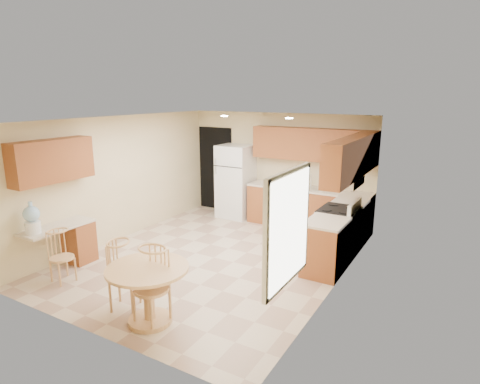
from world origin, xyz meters
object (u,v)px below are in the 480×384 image
Objects in this scene: refrigerator at (236,181)px; stove at (338,232)px; chair_desk at (57,253)px; chair_table_b at (145,282)px; dining_table at (148,287)px; water_crock at (32,219)px; chair_table_a at (119,271)px.

stove is at bearing -22.99° from refrigerator.
refrigerator is 4.52m from chair_desk.
dining_table is at bearing -57.73° from chair_table_b.
chair_desk is at bearing -1.13° from chair_table_b.
dining_table is at bearing -1.86° from water_crock.
stove is at bearing 125.27° from chair_table_a.
chair_table_a is at bearing -79.35° from refrigerator.
stove is at bearing -106.96° from chair_table_b.
stove is at bearing 40.06° from water_crock.
chair_desk is at bearing -136.91° from stove.
chair_table_b is at bearing -112.13° from stove.
stove is 5.16m from water_crock.
chair_table_b is at bearing 91.35° from chair_desk.
dining_table is 1.26× the size of chair_desk.
water_crock is at bearing -103.08° from refrigerator.
chair_desk is at bearing -97.64° from refrigerator.
refrigerator is 1.60× the size of stove.
dining_table is 0.56m from chair_table_a.
chair_table_a is 0.61m from chair_table_b.
chair_table_b is at bearing -62.91° from dining_table.
refrigerator is at bearing -67.56° from chair_table_b.
chair_desk is (-3.47, -3.25, 0.04)m from stove.
water_crock is (-0.45, -0.05, 0.49)m from chair_desk.
stove is 4.76m from chair_desk.
chair_table_a is (-2.01, -3.36, 0.12)m from stove.
refrigerator is 2.08× the size of chair_desk.
water_crock reaches higher than stove.
stove is 2.10× the size of water_crock.
stove is 3.76m from chair_table_b.
chair_table_a is at bearing 177.46° from dining_table.
water_crock reaches higher than chair_table_a.
chair_table_b reaches higher than dining_table.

